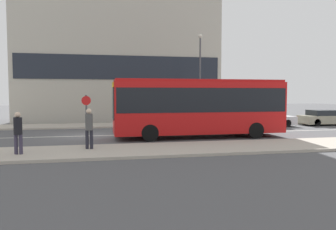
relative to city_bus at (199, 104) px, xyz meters
name	(u,v)px	position (x,y,z in m)	size (l,w,h in m)	color
ground_plane	(89,136)	(-6.57, 2.01, -2.00)	(120.00, 120.00, 0.00)	#4F4F51
sidewalk_near	(84,152)	(-6.57, -4.24, -1.94)	(44.00, 3.50, 0.13)	#B2A899
sidewalk_far	(92,126)	(-6.57, 8.26, -1.94)	(44.00, 3.50, 0.13)	#B2A899
lane_centerline	(89,136)	(-6.57, 2.01, -2.00)	(41.80, 0.16, 0.01)	silver
apartment_block_left_tower	(119,28)	(-3.91, 14.41, 7.22)	(19.41, 5.88, 18.47)	#B7B2A3
city_bus	(199,104)	(0.00, 0.00, 0.00)	(10.27, 2.62, 3.50)	red
parked_car_0	(266,118)	(7.36, 5.42, -1.33)	(4.54, 1.84, 1.44)	silver
parked_car_1	(324,118)	(12.75, 5.47, -1.39)	(4.01, 1.85, 1.29)	#A39E84
pedestrian_near_stop	(18,130)	(-9.20, -4.54, -0.86)	(0.35, 0.34, 1.77)	#383347
pedestrian_down_pavement	(89,126)	(-6.35, -3.77, -0.81)	(0.35, 0.34, 1.85)	#23232D
bus_stop_sign	(86,116)	(-6.49, -2.92, -0.42)	(0.44, 0.12, 2.47)	#4C4C51
street_lamp	(200,70)	(2.36, 7.38, 2.65)	(0.36, 0.36, 7.50)	#4C4C51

